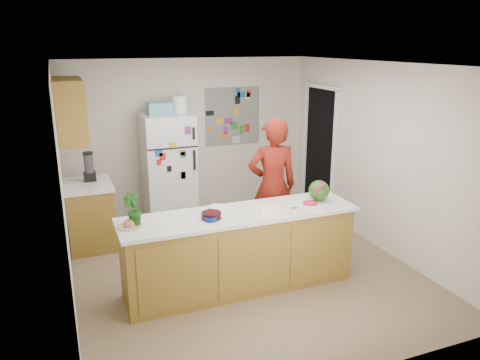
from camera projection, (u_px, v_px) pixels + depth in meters
name	position (u px, v px, depth m)	size (l,w,h in m)	color
floor	(240.00, 266.00, 5.96)	(4.00, 4.50, 0.02)	brown
wall_back	(189.00, 137.00, 7.62)	(4.00, 0.02, 2.50)	beige
wall_left	(62.00, 190.00, 4.90)	(0.02, 4.50, 2.50)	beige
wall_right	(378.00, 157.00, 6.31)	(0.02, 4.50, 2.50)	beige
ceiling	(240.00, 63.00, 5.24)	(4.00, 4.50, 0.02)	white
doorway	(320.00, 151.00, 7.66)	(0.03, 0.85, 2.04)	black
peninsula_base	(240.00, 252.00, 5.31)	(2.60, 0.62, 0.88)	brown
peninsula_top	(240.00, 214.00, 5.18)	(2.68, 0.70, 0.04)	silver
side_counter_base	(90.00, 216.00, 6.45)	(0.60, 0.80, 0.86)	brown
side_counter_top	(87.00, 185.00, 6.32)	(0.64, 0.84, 0.04)	silver
upper_cabinets	(69.00, 110.00, 5.94)	(0.35, 1.00, 0.80)	brown
refrigerator	(169.00, 169.00, 7.23)	(0.75, 0.70, 1.70)	silver
fridge_top_bin	(159.00, 108.00, 6.93)	(0.35, 0.28, 0.18)	#5999B2
photo_collage	(233.00, 116.00, 7.78)	(0.95, 0.01, 0.95)	slate
person	(272.00, 186.00, 6.16)	(0.66, 0.44, 1.82)	maroon
blender_appliance	(89.00, 167.00, 6.39)	(0.13, 0.13, 0.38)	black
cutting_board	(315.00, 202.00, 5.50)	(0.38, 0.28, 0.01)	white
watermelon	(319.00, 191.00, 5.51)	(0.24, 0.24, 0.24)	#2D5B10
watermelon_slice	(310.00, 203.00, 5.42)	(0.16, 0.16, 0.02)	red
cherry_bowl	(211.00, 215.00, 5.00)	(0.21, 0.21, 0.07)	black
white_bowl	(217.00, 209.00, 5.21)	(0.19, 0.19, 0.06)	silver
cobalt_bowl	(211.00, 218.00, 4.94)	(0.14, 0.14, 0.05)	navy
plate	(130.00, 226.00, 4.77)	(0.25, 0.25, 0.02)	beige
paper_towel	(268.00, 209.00, 5.25)	(0.20, 0.17, 0.02)	white
keys	(294.00, 208.00, 5.29)	(0.08, 0.04, 0.01)	gray
potted_plant	(133.00, 210.00, 4.77)	(0.19, 0.15, 0.34)	#17460E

